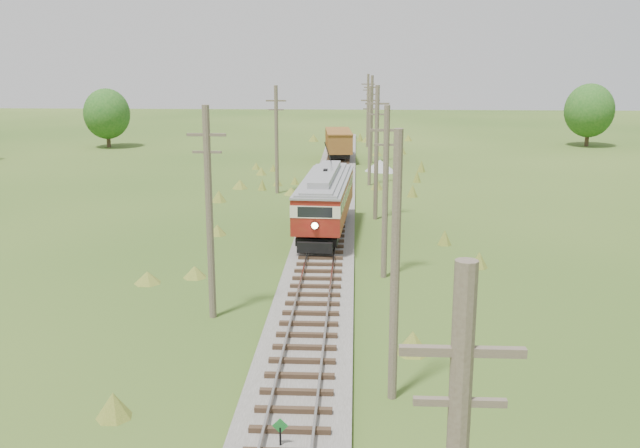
# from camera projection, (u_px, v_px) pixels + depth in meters

# --- Properties ---
(railbed_main) EXTENTS (3.60, 96.00, 0.57)m
(railbed_main) POSITION_uv_depth(u_px,v_px,m) (330.00, 207.00, 51.61)
(railbed_main) COLOR #605B54
(railbed_main) RESTS_ON ground
(switch_marker) EXTENTS (0.45, 0.06, 1.08)m
(switch_marker) POSITION_uv_depth(u_px,v_px,m) (280.00, 433.00, 19.95)
(switch_marker) COLOR black
(switch_marker) RESTS_ON ground
(streetcar) EXTENTS (3.34, 11.83, 5.36)m
(streetcar) POSITION_uv_depth(u_px,v_px,m) (325.00, 197.00, 43.36)
(streetcar) COLOR black
(streetcar) RESTS_ON ground
(gondola) EXTENTS (3.12, 8.03, 2.61)m
(gondola) POSITION_uv_depth(u_px,v_px,m) (339.00, 142.00, 74.92)
(gondola) COLOR black
(gondola) RESTS_ON ground
(gravel_pile) EXTENTS (3.01, 3.19, 1.09)m
(gravel_pile) POSITION_uv_depth(u_px,v_px,m) (381.00, 166.00, 68.38)
(gravel_pile) COLOR gray
(gravel_pile) RESTS_ON ground
(utility_pole_r_1) EXTENTS (0.30, 0.30, 8.80)m
(utility_pole_r_1) POSITION_uv_depth(u_px,v_px,m) (395.00, 269.00, 22.31)
(utility_pole_r_1) COLOR brown
(utility_pole_r_1) RESTS_ON ground
(utility_pole_r_2) EXTENTS (1.60, 0.30, 8.60)m
(utility_pole_r_2) POSITION_uv_depth(u_px,v_px,m) (385.00, 191.00, 34.92)
(utility_pole_r_2) COLOR brown
(utility_pole_r_2) RESTS_ON ground
(utility_pole_r_3) EXTENTS (1.60, 0.30, 9.00)m
(utility_pole_r_3) POSITION_uv_depth(u_px,v_px,m) (376.00, 152.00, 47.51)
(utility_pole_r_3) COLOR brown
(utility_pole_r_3) RESTS_ON ground
(utility_pole_r_4) EXTENTS (1.60, 0.30, 8.40)m
(utility_pole_r_4) POSITION_uv_depth(u_px,v_px,m) (370.00, 135.00, 60.22)
(utility_pole_r_4) COLOR brown
(utility_pole_r_4) RESTS_ON ground
(utility_pole_r_5) EXTENTS (1.60, 0.30, 8.90)m
(utility_pole_r_5) POSITION_uv_depth(u_px,v_px,m) (372.00, 118.00, 72.77)
(utility_pole_r_5) COLOR brown
(utility_pole_r_5) RESTS_ON ground
(utility_pole_r_6) EXTENTS (1.60, 0.30, 8.70)m
(utility_pole_r_6) POSITION_uv_depth(u_px,v_px,m) (368.00, 110.00, 85.43)
(utility_pole_r_6) COLOR brown
(utility_pole_r_6) RESTS_ON ground
(utility_pole_l_a) EXTENTS (1.60, 0.30, 9.00)m
(utility_pole_l_a) POSITION_uv_depth(u_px,v_px,m) (209.00, 212.00, 29.42)
(utility_pole_l_a) COLOR brown
(utility_pole_l_a) RESTS_ON ground
(utility_pole_l_b) EXTENTS (1.60, 0.30, 8.60)m
(utility_pole_l_b) POSITION_uv_depth(u_px,v_px,m) (277.00, 139.00, 56.68)
(utility_pole_l_b) COLOR brown
(utility_pole_l_b) RESTS_ON ground
(tree_mid_a) EXTENTS (5.46, 5.46, 7.03)m
(tree_mid_a) POSITION_uv_depth(u_px,v_px,m) (107.00, 114.00, 85.12)
(tree_mid_a) COLOR #38281C
(tree_mid_a) RESTS_ON ground
(tree_mid_b) EXTENTS (5.88, 5.88, 7.57)m
(tree_mid_b) POSITION_uv_depth(u_px,v_px,m) (589.00, 111.00, 86.09)
(tree_mid_b) COLOR #38281C
(tree_mid_b) RESTS_ON ground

